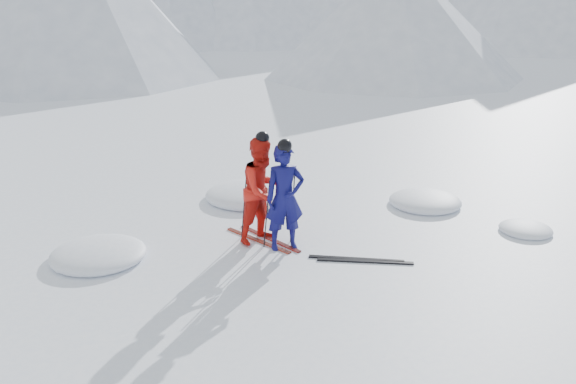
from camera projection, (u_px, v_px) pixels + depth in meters
name	position (u px, v px, depth m)	size (l,w,h in m)	color
ground	(378.00, 245.00, 11.50)	(160.00, 160.00, 0.00)	white
skier_blue	(285.00, 198.00, 11.06)	(0.72, 0.47, 1.98)	#0E0D53
skier_red	(263.00, 190.00, 11.40)	(0.99, 0.77, 2.03)	red
pole_blue_left	(267.00, 214.00, 11.19)	(0.02, 0.02, 1.32)	black
pole_blue_right	(292.00, 209.00, 11.47)	(0.02, 0.02, 1.32)	black
pole_red_left	(244.00, 205.00, 11.62)	(0.02, 0.02, 1.36)	black
pole_red_right	(275.00, 203.00, 11.74)	(0.02, 0.02, 1.36)	black
ski_worn_left	(258.00, 240.00, 11.68)	(0.09, 1.70, 0.03)	black
ski_worn_right	(270.00, 238.00, 11.76)	(0.09, 1.70, 0.03)	black
ski_loose_a	(356.00, 259.00, 10.88)	(0.09, 1.70, 0.03)	black
ski_loose_b	(365.00, 261.00, 10.78)	(0.09, 1.70, 0.03)	black
snow_lumps	(273.00, 216.00, 12.97)	(9.41, 5.42, 0.44)	white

